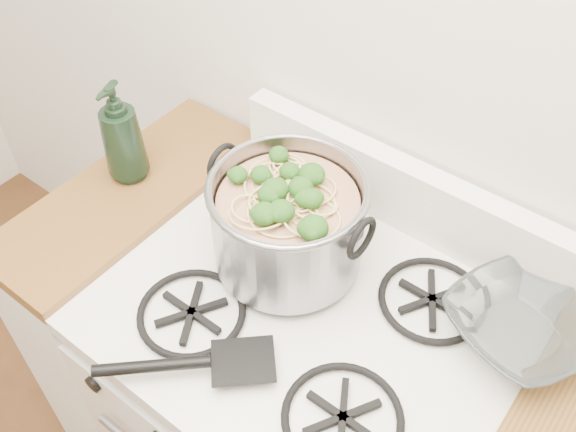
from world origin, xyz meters
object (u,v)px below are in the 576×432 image
(stock_pot, at_px, (288,223))
(bottle, at_px, (121,132))
(gas_range, at_px, (306,423))
(glass_bowl, at_px, (519,330))
(spatula, at_px, (243,359))

(stock_pot, height_order, bottle, bottle)
(gas_range, xyz_separation_m, stock_pot, (-0.11, 0.07, 0.58))
(stock_pot, distance_m, glass_bowl, 0.46)
(spatula, xyz_separation_m, glass_bowl, (0.35, 0.34, 0.00))
(stock_pot, height_order, glass_bowl, stock_pot)
(glass_bowl, distance_m, bottle, 0.88)
(gas_range, xyz_separation_m, bottle, (-0.53, 0.04, 0.60))
(glass_bowl, height_order, bottle, bottle)
(gas_range, height_order, stock_pot, stock_pot)
(glass_bowl, bearing_deg, gas_range, -152.61)
(stock_pot, height_order, spatula, stock_pot)
(stock_pot, distance_m, bottle, 0.43)
(gas_range, bearing_deg, bottle, 175.51)
(gas_range, relative_size, spatula, 2.98)
(glass_bowl, bearing_deg, stock_pot, -166.34)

